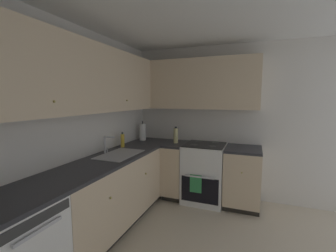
# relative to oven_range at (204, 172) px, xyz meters

# --- Properties ---
(wall_back) EXTENTS (3.95, 0.05, 2.44)m
(wall_back) POSITION_rel_oven_range_xyz_m (-1.64, 1.25, 0.77)
(wall_back) COLOR silver
(wall_back) RESTS_ON ground_plane
(wall_right) EXTENTS (0.05, 3.54, 2.44)m
(wall_right) POSITION_rel_oven_range_xyz_m (0.31, -0.49, 0.77)
(wall_right) COLOR silver
(wall_right) RESTS_ON ground_plane
(lower_cabinets_back) EXTENTS (1.79, 0.62, 0.86)m
(lower_cabinets_back) POSITION_rel_oven_range_xyz_m (-1.21, 0.93, -0.02)
(lower_cabinets_back) COLOR beige
(lower_cabinets_back) RESTS_ON ground_plane
(countertop_back) EXTENTS (3.00, 0.60, 0.03)m
(countertop_back) POSITION_rel_oven_range_xyz_m (-1.22, 0.93, 0.42)
(countertop_back) COLOR #2D2D33
(countertop_back) RESTS_ON lower_cabinets_back
(lower_cabinets_right) EXTENTS (0.62, 1.45, 0.86)m
(lower_cabinets_right) POSITION_rel_oven_range_xyz_m (-0.02, -0.17, -0.02)
(lower_cabinets_right) COLOR beige
(lower_cabinets_right) RESTS_ON ground_plane
(countertop_right) EXTENTS (0.60, 1.45, 0.03)m
(countertop_right) POSITION_rel_oven_range_xyz_m (-0.02, -0.17, 0.42)
(countertop_right) COLOR #2D2D33
(countertop_right) RESTS_ON lower_cabinets_right
(oven_range) EXTENTS (0.68, 0.62, 1.04)m
(oven_range) POSITION_rel_oven_range_xyz_m (0.00, 0.00, 0.00)
(oven_range) COLOR white
(oven_range) RESTS_ON ground_plane
(upper_cabinets_back) EXTENTS (2.68, 0.34, 0.77)m
(upper_cabinets_back) POSITION_rel_oven_range_xyz_m (-1.38, 1.07, 1.38)
(upper_cabinets_back) COLOR beige
(upper_cabinets_right) EXTENTS (0.32, 2.00, 0.77)m
(upper_cabinets_right) POSITION_rel_oven_range_xyz_m (0.12, 0.23, 1.38)
(upper_cabinets_right) COLOR beige
(sink) EXTENTS (0.64, 0.40, 0.10)m
(sink) POSITION_rel_oven_range_xyz_m (-0.99, 0.90, 0.40)
(sink) COLOR #B7B7BC
(sink) RESTS_ON countertop_back
(faucet) EXTENTS (0.07, 0.16, 0.23)m
(faucet) POSITION_rel_oven_range_xyz_m (-0.99, 1.11, 0.58)
(faucet) COLOR silver
(faucet) RESTS_ON countertop_back
(soap_bottle) EXTENTS (0.06, 0.06, 0.22)m
(soap_bottle) POSITION_rel_oven_range_xyz_m (-0.59, 1.11, 0.54)
(soap_bottle) COLOR gold
(soap_bottle) RESTS_ON countertop_back
(paper_towel_roll) EXTENTS (0.11, 0.11, 0.34)m
(paper_towel_roll) POSITION_rel_oven_range_xyz_m (0.02, 1.09, 0.58)
(paper_towel_roll) COLOR white
(paper_towel_roll) RESTS_ON countertop_back
(oil_bottle) EXTENTS (0.07, 0.07, 0.27)m
(oil_bottle) POSITION_rel_oven_range_xyz_m (-0.02, 0.47, 0.56)
(oil_bottle) COLOR beige
(oil_bottle) RESTS_ON countertop_right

